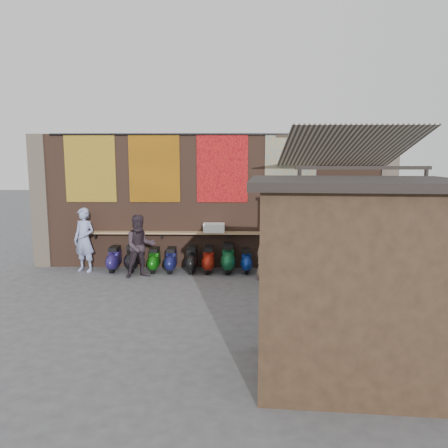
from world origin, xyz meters
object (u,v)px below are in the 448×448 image
scooter_stool_5 (209,260)px  shopper_navy (325,269)px  shelf_box (214,228)px  shopper_grey (359,265)px  scooter_stool_3 (171,260)px  diner_right (140,246)px  scooter_stool_2 (154,260)px  scooter_stool_1 (133,258)px  market_stall (351,285)px  shopper_tan (267,253)px  scooter_stool_7 (246,261)px  scooter_stool_0 (114,259)px  scooter_stool_6 (228,258)px  diner_left (84,240)px  scooter_stool_4 (192,260)px

scooter_stool_5 → shopper_navy: (2.82, -2.57, 0.41)m
shelf_box → shopper_grey: size_ratio=0.39×
scooter_stool_5 → shopper_grey: 4.38m
scooter_stool_3 → diner_right: bearing=-144.4°
scooter_stool_2 → diner_right: (-0.28, -0.59, 0.53)m
scooter_stool_1 → market_stall: market_stall is taller
shopper_grey → market_stall: size_ratio=0.56×
shopper_tan → market_stall: market_stall is taller
scooter_stool_7 → shopper_grey: bearing=-42.4°
shopper_grey → shopper_navy: bearing=30.6°
scooter_stool_0 → scooter_stool_5: size_ratio=0.97×
shelf_box → scooter_stool_2: bearing=-169.8°
market_stall → shopper_grey: bearing=76.6°
scooter_stool_6 → market_stall: size_ratio=0.30×
shopper_navy → market_stall: market_stall is taller
scooter_stool_0 → scooter_stool_2: bearing=-2.3°
scooter_stool_5 → diner_left: (-3.63, 0.02, 0.57)m
scooter_stool_3 → shopper_navy: shopper_navy is taller
scooter_stool_4 → scooter_stool_7: 1.59m
scooter_stool_0 → shopper_navy: 6.21m
scooter_stool_3 → scooter_stool_4: bearing=1.0°
scooter_stool_1 → scooter_stool_4: (1.74, -0.08, -0.02)m
scooter_stool_5 → market_stall: 6.67m
shelf_box → shopper_navy: 3.97m
scooter_stool_2 → scooter_stool_3: scooter_stool_3 is taller
scooter_stool_0 → scooter_stool_2: size_ratio=1.03×
scooter_stool_3 → scooter_stool_4: size_ratio=0.95×
shopper_tan → scooter_stool_3: bearing=130.1°
scooter_stool_6 → market_stall: bearing=-73.0°
scooter_stool_2 → scooter_stool_6: scooter_stool_6 is taller
scooter_stool_6 → diner_left: bearing=179.8°
scooter_stool_3 → shopper_tan: 2.84m
scooter_stool_3 → shopper_grey: 5.32m
scooter_stool_6 → shopper_navy: bearing=-48.9°
scooter_stool_0 → shopper_navy: (5.60, -2.63, 0.42)m
scooter_stool_2 → scooter_stool_1: bearing=174.6°
diner_left → shopper_grey: (7.30, -2.36, -0.13)m
diner_left → shopper_navy: 6.95m
scooter_stool_0 → scooter_stool_5: bearing=-1.3°
scooter_stool_6 → scooter_stool_2: bearing=180.0°
diner_left → market_stall: market_stall is taller
scooter_stool_6 → diner_right: (-2.43, -0.59, 0.46)m
scooter_stool_4 → diner_left: size_ratio=0.42×
scooter_stool_2 → market_stall: 7.42m
scooter_stool_7 → market_stall: (1.35, -6.13, 1.10)m
scooter_stool_1 → scooter_stool_2: size_ratio=1.13×
scooter_stool_4 → market_stall: (2.94, -6.10, 1.07)m
shopper_navy → shopper_tan: bearing=-63.6°
shelf_box → diner_right: diner_right is taller
scooter_stool_1 → diner_right: size_ratio=0.47×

